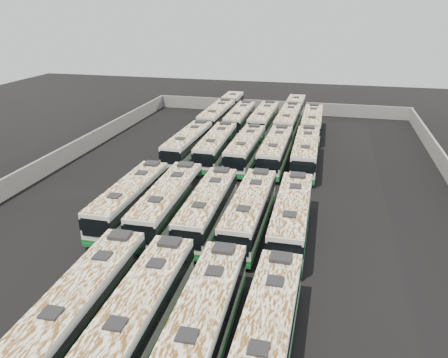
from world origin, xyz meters
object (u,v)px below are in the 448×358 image
bus_midfront_far_left (130,199)px  bus_midback_left (216,146)px  bus_back_far_left (223,112)px  bus_back_center (264,120)px  bus_back_right (291,116)px  bus_midback_center (246,149)px  bus_midback_right (276,151)px  bus_midfront_center (208,208)px  bus_midback_far_right (306,152)px  bus_midfront_right (250,211)px  bus_midback_far_left (188,144)px  bus_front_far_right (267,334)px  bus_midfront_far_right (292,217)px  bus_front_left (83,304)px  bus_midfront_left (168,203)px  bus_front_center (140,313)px  bus_back_left (240,119)px  bus_back_far_right (312,123)px  bus_front_right (203,323)px

bus_midfront_far_left → bus_midback_left: (3.61, 17.32, 0.00)m
bus_back_far_left → bus_back_center: size_ratio=1.55×
bus_back_right → bus_midback_center: bearing=-100.8°
bus_midback_right → bus_back_far_left: (-11.05, 17.99, 0.06)m
bus_midfront_center → bus_back_center: size_ratio=0.96×
bus_midback_far_right → bus_midfront_far_left: bearing=-130.9°
bus_midfront_right → bus_back_center: bus_back_center is taller
bus_midback_far_left → bus_midback_left: bus_midback_far_left is taller
bus_midfront_right → bus_midback_far_right: 17.62m
bus_front_far_right → bus_back_far_left: bearing=107.1°
bus_midfront_far_right → bus_front_left: bearing=-127.7°
bus_midfront_far_right → bus_midfront_left: bearing=179.1°
bus_midback_right → bus_front_center: bearing=-96.0°
bus_midback_far_right → bus_back_far_left: bearing=128.7°
bus_midfront_far_left → bus_midfront_center: (7.36, -0.05, -0.01)m
bus_front_left → bus_back_right: bearing=80.3°
bus_midfront_center → bus_front_far_right: bearing=-63.9°
bus_back_left → bus_back_far_right: size_ratio=0.97×
bus_midfront_right → bus_back_far_right: bus_back_far_right is taller
bus_front_right → bus_front_left: bearing=179.6°
bus_midfront_far_left → bus_back_far_left: 35.20m
bus_midback_left → bus_midback_far_left: bearing=-179.7°
bus_midfront_far_right → bus_back_far_left: bus_back_far_left is taller
bus_front_left → bus_midback_center: bus_front_left is taller
bus_back_center → bus_front_left: bearing=-93.6°
bus_midback_far_left → bus_back_left: size_ratio=1.01×
bus_front_center → bus_midfront_far_right: 16.13m
bus_front_far_right → bus_midfront_right: 14.96m
bus_midfront_left → bus_midback_right: bearing=65.5°
bus_front_far_right → bus_midback_left: size_ratio=1.00×
bus_midfront_far_left → bus_midfront_center: 7.36m
bus_front_far_right → bus_back_right: (-3.51, 49.58, 0.06)m
bus_front_center → bus_front_far_right: 7.34m
bus_front_left → bus_front_center: (3.62, 0.04, -0.02)m
bus_back_right → bus_midfront_far_right: bearing=-83.4°
bus_back_right → bus_front_center: bearing=-93.5°
bus_midback_left → bus_back_far_right: (11.06, 14.17, 0.04)m
bus_front_left → bus_midfront_far_right: (10.94, 14.42, -0.00)m
bus_midback_right → bus_midback_far_right: bearing=2.3°
bus_midfront_far_left → bus_back_left: bearing=83.7°
bus_midback_right → bus_front_right: bearing=-89.3°
bus_front_right → bus_midback_far_right: size_ratio=0.98×
bus_midfront_far_left → bus_midfront_far_right: bus_midfront_far_right is taller
bus_midfront_left → bus_midfront_right: (7.40, 0.09, -0.04)m
bus_front_far_right → bus_midfront_right: (-3.62, 14.51, 0.04)m
bus_midfront_far_left → bus_back_far_left: bus_back_far_left is taller
bus_midfront_right → bus_back_far_left: bearing=107.8°
bus_front_center → bus_front_far_right: bus_front_center is taller
bus_midback_center → bus_midback_far_left: bearing=179.5°
bus_front_far_right → bus_back_center: bus_back_center is taller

